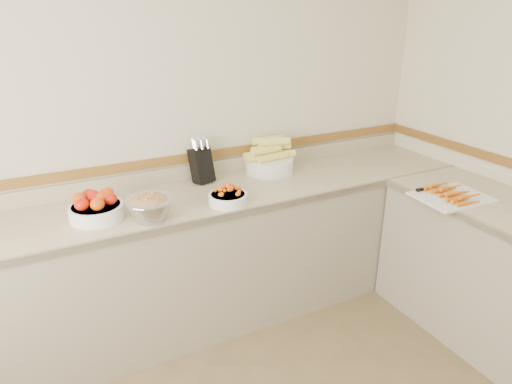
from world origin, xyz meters
name	(u,v)px	position (x,y,z in m)	size (l,w,h in m)	color
back_wall	(161,124)	(0.00, 2.00, 1.30)	(4.00, 4.00, 0.00)	beige
counter_back	(185,262)	(0.00, 1.68, 0.45)	(4.00, 0.65, 1.08)	tan
knife_block	(201,164)	(0.23, 1.90, 1.02)	(0.16, 0.18, 0.31)	black
tomato_bowl	(96,207)	(-0.50, 1.63, 0.97)	(0.30, 0.30, 0.15)	white
cherry_tomato_bowl	(228,197)	(0.23, 1.49, 0.94)	(0.23, 0.23, 0.12)	white
corn_bowl	(269,160)	(0.72, 1.86, 0.99)	(0.38, 0.34, 0.25)	white
rhubarb_bowl	(150,207)	(-0.24, 1.47, 0.98)	(0.27, 0.27, 0.15)	#B2B2BA
cutting_board	(452,195)	(1.49, 0.93, 0.92)	(0.45, 0.36, 0.06)	white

